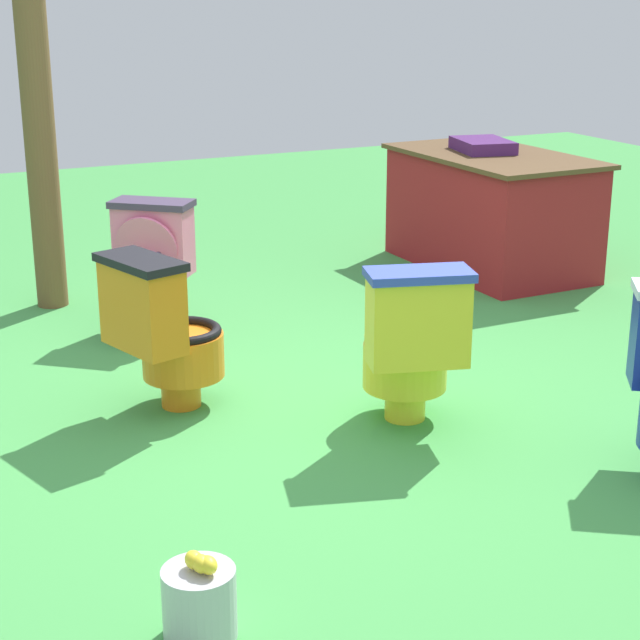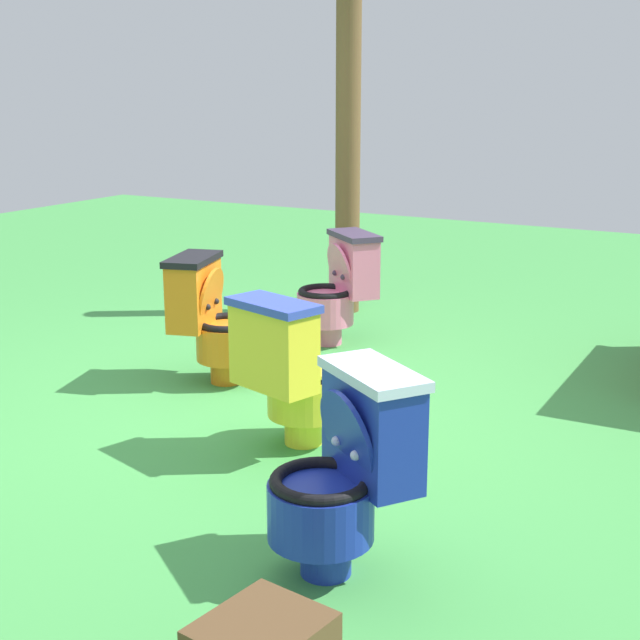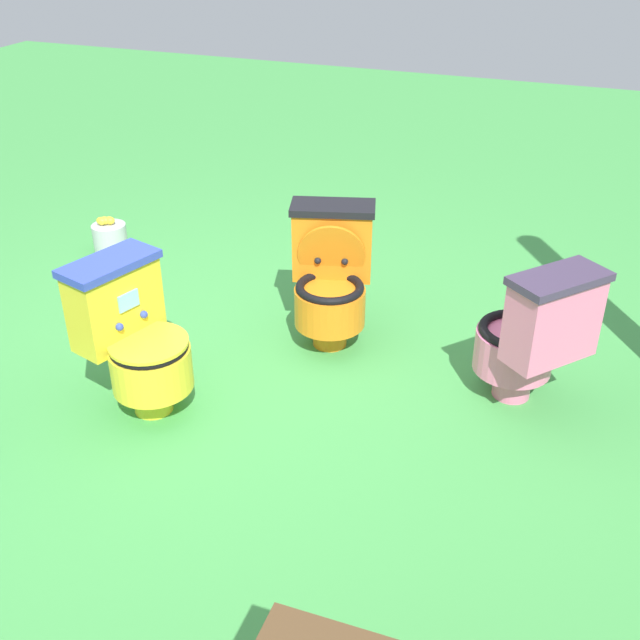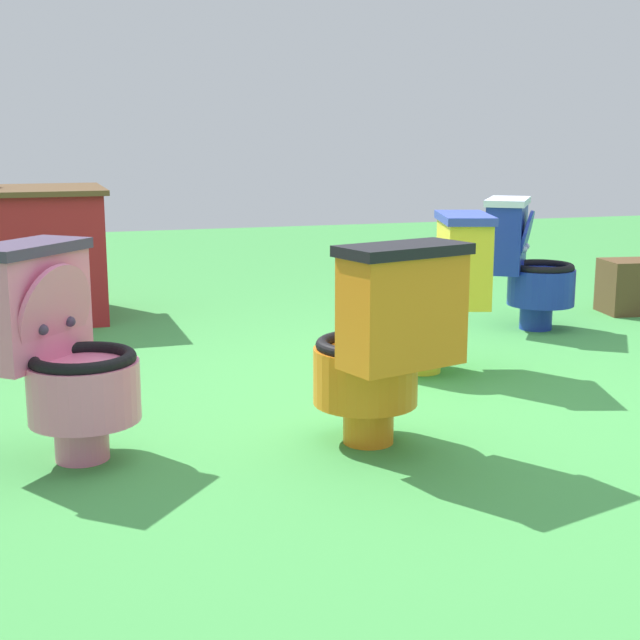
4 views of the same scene
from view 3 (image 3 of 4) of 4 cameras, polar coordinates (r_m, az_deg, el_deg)
ground at (r=3.95m, az=-6.71°, el=-3.71°), size 14.00×14.00×0.00m
toilet_pink at (r=3.62m, az=15.38°, el=-1.09°), size 0.64×0.62×0.73m
toilet_yellow at (r=3.58m, az=-13.54°, el=-1.25°), size 0.59×0.52×0.73m
toilet_orange at (r=4.02m, az=0.83°, el=3.32°), size 0.53×0.59×0.73m
lemon_bucket at (r=5.25m, az=-15.27°, el=5.77°), size 0.22×0.22×0.28m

